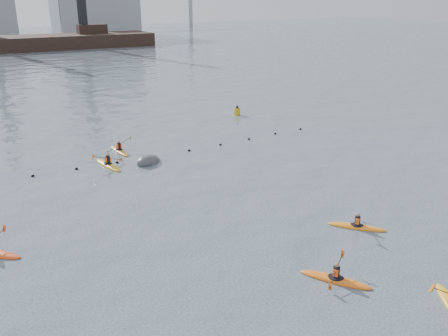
{
  "coord_description": "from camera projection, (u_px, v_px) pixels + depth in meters",
  "views": [
    {
      "loc": [
        -12.4,
        -10.62,
        11.85
      ],
      "look_at": [
        0.39,
        10.72,
        2.8
      ],
      "focal_mm": 38.0,
      "sensor_mm": 36.0,
      "label": 1
    }
  ],
  "objects": [
    {
      "name": "ground",
      "position": [
        356.0,
        317.0,
        18.6
      ],
      "size": [
        400.0,
        400.0,
        0.0
      ],
      "primitive_type": "plane",
      "color": "#313F47",
      "rests_on": "ground"
    },
    {
      "name": "float_line",
      "position": [
        135.0,
        159.0,
        36.51
      ],
      "size": [
        33.24,
        0.73,
        0.24
      ],
      "color": "black",
      "rests_on": "ground"
    },
    {
      "name": "kayaker_0",
      "position": [
        336.0,
        279.0,
        20.91
      ],
      "size": [
        2.27,
        3.05,
        1.1
      ],
      "rotation": [
        0.0,
        0.0,
        0.57
      ],
      "color": "orange",
      "rests_on": "ground"
    },
    {
      "name": "kayaker_3",
      "position": [
        108.0,
        165.0,
        35.05
      ],
      "size": [
        2.41,
        3.59,
        1.28
      ],
      "rotation": [
        0.0,
        0.0,
        0.17
      ],
      "color": "gold",
      "rests_on": "ground"
    },
    {
      "name": "kayaker_4",
      "position": [
        357.0,
        226.0,
        25.7
      ],
      "size": [
        2.51,
        2.72,
        1.1
      ],
      "rotation": [
        0.0,
        0.0,
        3.87
      ],
      "color": "orange",
      "rests_on": "ground"
    },
    {
      "name": "kayaker_5",
      "position": [
        119.0,
        150.0,
        38.27
      ],
      "size": [
        2.3,
        3.33,
        1.29
      ],
      "rotation": [
        0.0,
        0.0,
        0.06
      ],
      "color": "#C47C17",
      "rests_on": "ground"
    },
    {
      "name": "mooring_buoy",
      "position": [
        149.0,
        162.0,
        35.82
      ],
      "size": [
        2.97,
        2.62,
        1.68
      ],
      "primitive_type": "ellipsoid",
      "rotation": [
        0.0,
        0.21,
        0.57
      ],
      "color": "#3D3F42",
      "rests_on": "ground"
    },
    {
      "name": "nav_buoy",
      "position": [
        237.0,
        111.0,
        50.02
      ],
      "size": [
        0.67,
        0.67,
        1.23
      ],
      "color": "#B78912",
      "rests_on": "ground"
    }
  ]
}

